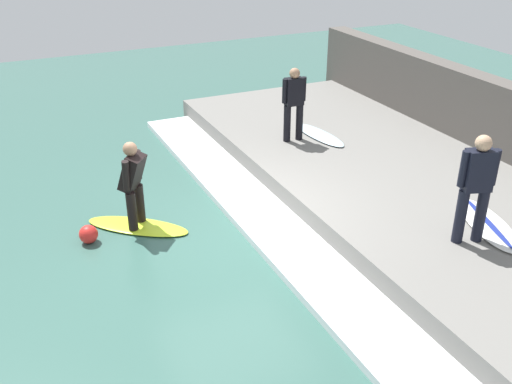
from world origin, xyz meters
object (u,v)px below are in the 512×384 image
at_px(surfer_riding, 133,180).
at_px(surfer_waiting_near, 294,101).
at_px(surfboard_riding, 138,226).
at_px(surfer_waiting_far, 476,184).
at_px(marker_buoy, 88,234).
at_px(surfboard_waiting_far, 488,224).
at_px(surfboard_waiting_near, 320,135).

distance_m(surfer_riding, surfer_waiting_near, 4.11).
distance_m(surfboard_riding, surfer_waiting_near, 4.28).
distance_m(surfboard_riding, surfer_waiting_far, 5.50).
height_order(surfboard_riding, surfer_waiting_far, surfer_waiting_far).
distance_m(surfer_waiting_far, marker_buoy, 6.07).
distance_m(surfer_waiting_near, surfer_waiting_far, 4.78).
bearing_deg(marker_buoy, surfboard_waiting_far, -27.16).
distance_m(surfboard_riding, surfer_riding, 0.87).
distance_m(surfer_waiting_far, surfboard_waiting_far, 1.13).
xyz_separation_m(surfboard_waiting_far, marker_buoy, (-5.68, 2.91, -0.33)).
bearing_deg(surfboard_waiting_far, surfboard_waiting_near, 95.13).
bearing_deg(surfboard_riding, surfer_riding, 0.00).
bearing_deg(surfer_riding, surfboard_waiting_near, 18.20).
height_order(surfer_waiting_near, marker_buoy, surfer_waiting_near).
bearing_deg(surfboard_waiting_far, surfer_waiting_far, -162.08).
bearing_deg(surfer_riding, marker_buoy, -170.56).
height_order(surfboard_riding, surfer_riding, surfer_riding).
xyz_separation_m(surfer_waiting_near, surfboard_waiting_far, (1.04, -4.56, -0.84)).
height_order(surfer_riding, surfer_waiting_far, surfer_waiting_far).
xyz_separation_m(surfboard_riding, surfer_waiting_near, (3.80, 1.50, 1.29)).
relative_size(surfboard_riding, surfer_waiting_far, 1.05).
height_order(surfer_riding, surfboard_waiting_far, surfer_riding).
distance_m(surfboard_riding, marker_buoy, 0.87).
bearing_deg(surfboard_waiting_far, marker_buoy, 152.84).
distance_m(surfer_waiting_near, marker_buoy, 5.06).
height_order(surfer_riding, surfboard_waiting_near, surfer_riding).
bearing_deg(marker_buoy, surfboard_riding, 9.44).
xyz_separation_m(surfer_riding, surfer_waiting_near, (3.80, 1.50, 0.42)).
relative_size(surfer_waiting_far, surfboard_waiting_far, 0.91).
relative_size(surfer_waiting_near, surfboard_waiting_near, 0.94).
bearing_deg(surfboard_riding, surfboard_waiting_far, -32.28).
distance_m(surfer_waiting_near, surfboard_waiting_near, 1.05).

